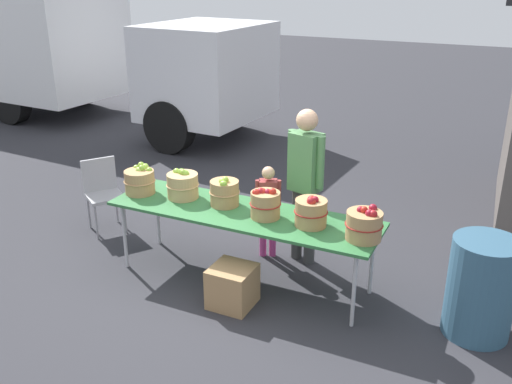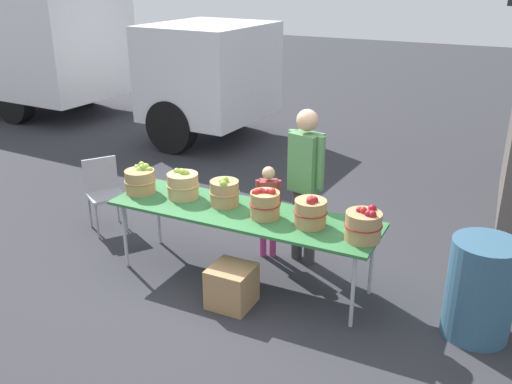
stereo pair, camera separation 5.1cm
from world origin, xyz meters
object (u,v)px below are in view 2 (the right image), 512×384
object	(u,v)px
folding_chair	(104,189)
trash_barrel	(480,289)
apple_basket_red_2	(364,225)
apple_basket_green_0	(140,180)
vendor_adult	(305,175)
apple_basket_green_1	(183,185)
apple_basket_red_1	(311,212)
box_truck	(62,44)
market_table	(242,215)
child_customer	(268,204)
apple_basket_red_0	(265,204)
produce_crate	(232,286)
apple_basket_green_2	(224,192)

from	to	relation	value
folding_chair	trash_barrel	bearing A→B (deg)	-59.00
apple_basket_red_2	folding_chair	size ratio (longest dim) A/B	0.39
apple_basket_green_0	vendor_adult	world-z (taller)	vendor_adult
apple_basket_green_1	folding_chair	bearing A→B (deg)	167.52
apple_basket_green_0	vendor_adult	distance (m)	1.73
apple_basket_red_1	vendor_adult	xyz separation A→B (m)	(-0.31, 0.65, 0.09)
apple_basket_green_1	box_truck	xyz separation A→B (m)	(-5.68, 4.31, 0.60)
market_table	child_customer	size ratio (longest dim) A/B	2.61
apple_basket_green_0	apple_basket_red_0	world-z (taller)	apple_basket_red_0
apple_basket_red_1	market_table	bearing A→B (deg)	-179.85
apple_basket_red_1	apple_basket_red_2	size ratio (longest dim) A/B	0.94
market_table	apple_basket_red_0	size ratio (longest dim) A/B	8.88
apple_basket_green_1	vendor_adult	xyz separation A→B (m)	(1.11, 0.59, 0.09)
apple_basket_red_2	apple_basket_green_1	bearing A→B (deg)	176.13
trash_barrel	apple_basket_red_2	bearing A→B (deg)	-172.18
apple_basket_green_1	trash_barrel	size ratio (longest dim) A/B	0.38
box_truck	produce_crate	size ratio (longest dim) A/B	19.93
apple_basket_green_1	apple_basket_red_1	bearing A→B (deg)	-2.65
trash_barrel	apple_basket_green_0	bearing A→B (deg)	-178.48
apple_basket_red_2	folding_chair	world-z (taller)	apple_basket_red_2
child_customer	folding_chair	xyz separation A→B (m)	(-2.06, -0.21, -0.10)
apple_basket_red_2	folding_chair	distance (m)	3.32
vendor_adult	box_truck	size ratio (longest dim) A/B	0.21
market_table	child_customer	distance (m)	0.58
market_table	box_truck	size ratio (longest dim) A/B	0.35
apple_basket_green_1	apple_basket_red_0	bearing A→B (deg)	-4.97
apple_basket_red_0	vendor_adult	bearing A→B (deg)	77.96
apple_basket_green_0	trash_barrel	xyz separation A→B (m)	(3.42, 0.09, -0.44)
apple_basket_green_1	apple_basket_green_2	size ratio (longest dim) A/B	1.10
apple_basket_red_1	trash_barrel	xyz separation A→B (m)	(1.52, 0.07, -0.44)
box_truck	trash_barrel	size ratio (longest dim) A/B	8.81
child_customer	apple_basket_green_0	bearing A→B (deg)	1.32
apple_basket_green_0	apple_basket_red_1	bearing A→B (deg)	0.55
vendor_adult	apple_basket_green_0	bearing A→B (deg)	37.74
apple_basket_red_0	produce_crate	world-z (taller)	apple_basket_red_0
market_table	produce_crate	distance (m)	0.70
apple_basket_red_0	apple_basket_red_1	bearing A→B (deg)	2.33
child_customer	box_truck	size ratio (longest dim) A/B	0.13
apple_basket_green_1	child_customer	distance (m)	0.93
apple_basket_green_2	vendor_adult	world-z (taller)	vendor_adult
apple_basket_green_1	vendor_adult	size ratio (longest dim) A/B	0.20
trash_barrel	child_customer	bearing A→B (deg)	167.24
apple_basket_green_2	vendor_adult	distance (m)	0.86
apple_basket_red_0	vendor_adult	size ratio (longest dim) A/B	0.18
apple_basket_green_0	child_customer	xyz separation A→B (m)	(1.21, 0.59, -0.27)
apple_basket_green_2	child_customer	distance (m)	0.62
folding_chair	produce_crate	distance (m)	2.34
apple_basket_green_2	folding_chair	size ratio (longest dim) A/B	0.36
apple_basket_green_1	apple_basket_red_1	size ratio (longest dim) A/B	1.08
apple_basket_green_0	apple_basket_red_0	bearing A→B (deg)	-0.01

